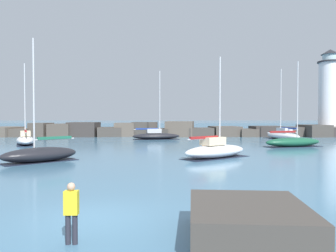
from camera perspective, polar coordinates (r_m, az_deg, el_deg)
ground_plane at (r=11.47m, az=-12.90°, el=-15.32°), size 600.00×600.00×0.00m
open_sea_beyond at (r=115.93m, az=-1.66°, el=-0.06°), size 400.00×116.00×0.01m
breakwater_jetty at (r=56.08m, az=-2.74°, el=-0.84°), size 68.05×7.03×2.59m
lighthouse at (r=63.33m, az=26.33°, el=4.35°), size 4.87×4.87×15.00m
foreground_rocks at (r=9.61m, az=-21.03°, el=-15.73°), size 16.69×3.64×1.02m
sailboat_moored_0 at (r=26.05m, az=-21.36°, el=-4.56°), size 5.43×5.14×9.04m
sailboat_moored_1 at (r=43.00m, az=-23.59°, el=-2.15°), size 4.62×7.05×9.83m
sailboat_moored_2 at (r=48.65m, az=-2.10°, el=-1.65°), size 7.36×3.43×10.16m
sailboat_moored_4 at (r=26.98m, az=8.23°, el=-4.17°), size 6.34×5.49×8.25m
sailboat_moored_5 at (r=39.13m, az=20.95°, el=-2.57°), size 7.16×3.62×9.53m
sailboat_moored_6 at (r=51.56m, az=19.37°, el=-1.49°), size 3.76×8.28×10.54m
mooring_buoy_orange_near at (r=35.41m, az=6.49°, el=-3.24°), size 0.71×0.71×0.91m
person_on_rocks at (r=9.15m, az=-16.48°, el=-13.86°), size 0.36×0.22×1.62m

